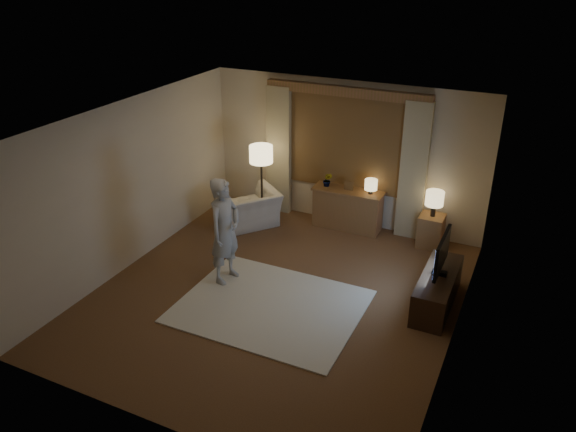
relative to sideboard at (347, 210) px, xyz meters
The scene contains 13 objects.
room 2.23m from the sideboard, 95.11° to the right, with size 5.04×5.54×2.64m.
rug 2.83m from the sideboard, 92.55° to the right, with size 2.50×2.00×0.02m, color beige.
sideboard is the anchor object (origin of this frame).
picture_frame 0.45m from the sideboard, behind, with size 0.16×0.02×0.20m, color brown.
plant 0.64m from the sideboard, behind, with size 0.17×0.13×0.30m, color #999999.
table_lamp_sideboard 0.68m from the sideboard, ahead, with size 0.22×0.22×0.30m.
floor_lamp 1.79m from the sideboard, 166.65° to the right, with size 0.42×0.42×1.44m.
armchair 1.78m from the sideboard, 158.70° to the right, with size 1.01×0.88×0.65m, color beige.
side_table 1.50m from the sideboard, ahead, with size 0.40×0.40×0.56m, color brown.
table_lamp_side 1.59m from the sideboard, ahead, with size 0.30×0.30×0.44m.
tv_stand 2.65m from the sideboard, 41.79° to the right, with size 0.45×1.40×0.50m, color black.
tv 2.69m from the sideboard, 41.82° to the right, with size 0.20×0.83×0.60m.
person 2.70m from the sideboard, 113.24° to the right, with size 0.59×0.39×1.63m, color #B3AFA5.
Camera 1 is at (3.09, -6.16, 4.59)m, focal length 35.00 mm.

